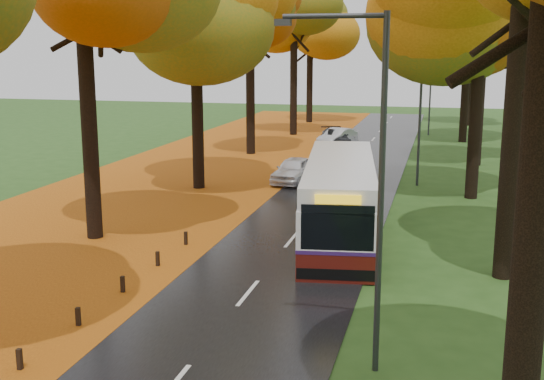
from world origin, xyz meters
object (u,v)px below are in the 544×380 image
at_px(streetlamp_near, 370,167).
at_px(streetlamp_mid, 416,97).
at_px(car_silver, 337,137).
at_px(car_dark, 335,137).
at_px(bus, 340,197).
at_px(car_white, 294,170).
at_px(streetlamp_far, 428,79).

xyz_separation_m(streetlamp_near, streetlamp_mid, (0.00, 22.00, 0.00)).
xyz_separation_m(streetlamp_mid, car_silver, (-6.14, 13.38, -4.01)).
bearing_deg(streetlamp_near, car_silver, 99.84).
relative_size(streetlamp_mid, car_dark, 1.80).
height_order(bus, car_dark, bus).
bearing_deg(streetlamp_near, car_white, 106.69).
distance_m(bus, car_silver, 24.68).
bearing_deg(car_dark, car_silver, -30.89).
xyz_separation_m(streetlamp_near, bus, (-2.27, 11.02, -3.12)).
height_order(streetlamp_mid, streetlamp_far, same).
relative_size(streetlamp_far, car_white, 1.98).
relative_size(streetlamp_mid, bus, 0.69).
relative_size(streetlamp_mid, car_white, 1.98).
height_order(streetlamp_near, car_silver, streetlamp_near).
xyz_separation_m(streetlamp_far, car_silver, (-6.14, -8.62, -4.01)).
relative_size(streetlamp_far, bus, 0.69).
xyz_separation_m(streetlamp_far, bus, (-2.27, -32.98, -3.12)).
height_order(streetlamp_far, bus, streetlamp_far).
height_order(streetlamp_near, streetlamp_mid, same).
bearing_deg(car_silver, streetlamp_near, -60.21).
height_order(streetlamp_mid, car_dark, streetlamp_mid).
bearing_deg(streetlamp_near, bus, 101.62).
distance_m(streetlamp_near, streetlamp_mid, 22.00).
bearing_deg(car_silver, streetlamp_far, 74.49).
distance_m(bus, car_white, 10.80).
bearing_deg(streetlamp_mid, car_dark, 115.15).
distance_m(streetlamp_mid, bus, 11.64).
relative_size(streetlamp_mid, streetlamp_far, 1.00).
distance_m(streetlamp_near, car_dark, 36.19).
bearing_deg(bus, car_white, 104.19).
bearing_deg(car_white, streetlamp_near, -66.93).
bearing_deg(streetlamp_far, car_silver, -125.45).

